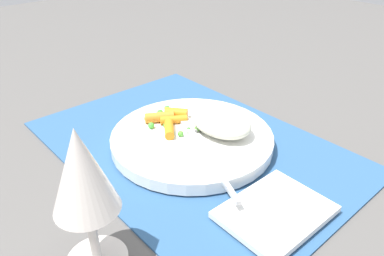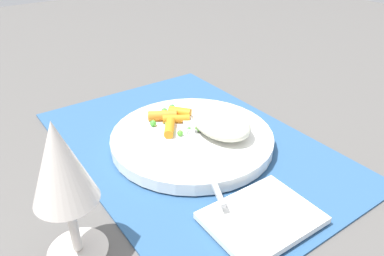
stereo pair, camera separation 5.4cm
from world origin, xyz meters
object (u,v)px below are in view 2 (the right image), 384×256
at_px(plate, 192,139).
at_px(carrot_portion, 171,118).
at_px(fork, 198,146).
at_px(napkin, 262,218).
at_px(wine_glass, 61,168).
at_px(rice_mound, 221,123).

bearing_deg(plate, carrot_portion, 7.18).
xyz_separation_m(fork, napkin, (-0.14, 0.01, -0.02)).
relative_size(carrot_portion, napkin, 0.62).
bearing_deg(napkin, wine_glass, 65.60).
distance_m(fork, napkin, 0.15).
bearing_deg(wine_glass, plate, -66.30).
height_order(plate, wine_glass, wine_glass).
height_order(carrot_portion, napkin, carrot_portion).
relative_size(plate, napkin, 1.96).
distance_m(carrot_portion, napkin, 0.23).
distance_m(fork, wine_glass, 0.23).
relative_size(rice_mound, fork, 0.52).
xyz_separation_m(plate, fork, (-0.04, 0.02, 0.01)).
bearing_deg(plate, napkin, 170.71).
relative_size(plate, fork, 1.23).
relative_size(plate, rice_mound, 2.37).
bearing_deg(carrot_portion, rice_mound, -149.13).
distance_m(rice_mound, fork, 0.06).
relative_size(carrot_portion, wine_glass, 0.49).
bearing_deg(rice_mound, fork, 104.39).
bearing_deg(carrot_portion, napkin, 174.14).
bearing_deg(plate, rice_mound, -122.51).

